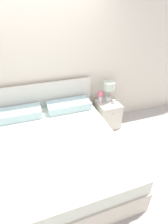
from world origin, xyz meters
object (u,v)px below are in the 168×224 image
(bed, at_px, (54,151))
(table_lamp, at_px, (109,88))
(alarm_clock, at_px, (114,101))
(flower_vase, at_px, (100,96))
(nightstand, at_px, (107,114))

(bed, height_order, table_lamp, bed)
(bed, xyz_separation_m, alarm_clock, (1.34, 0.68, 0.27))
(table_lamp, xyz_separation_m, flower_vase, (-0.19, -0.03, -0.13))
(nightstand, height_order, table_lamp, table_lamp)
(flower_vase, height_order, alarm_clock, flower_vase)
(nightstand, bearing_deg, table_lamp, 68.90)
(flower_vase, distance_m, alarm_clock, 0.29)
(bed, bearing_deg, table_lamp, 32.52)
(flower_vase, relative_size, alarm_clock, 3.49)
(bed, distance_m, table_lamp, 1.61)
(nightstand, xyz_separation_m, alarm_clock, (0.10, -0.04, 0.30))
(nightstand, distance_m, alarm_clock, 0.31)
(nightstand, relative_size, flower_vase, 2.08)
(table_lamp, relative_size, flower_vase, 1.57)
(flower_vase, bearing_deg, alarm_clock, -24.07)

